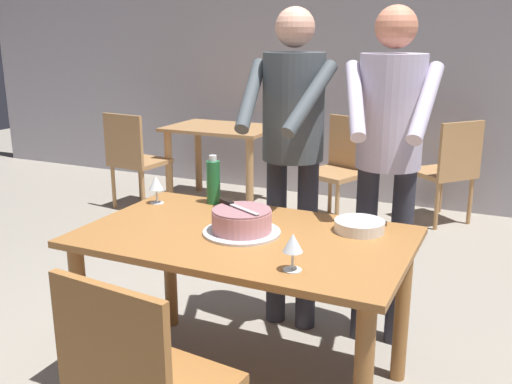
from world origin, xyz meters
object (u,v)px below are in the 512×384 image
object	(u,v)px
person_cutting_cake	(292,136)
background_chair_0	(134,157)
cake_on_platter	(241,222)
plate_stack	(359,226)
cake_knife	(232,204)
person_standing_beside	(389,142)
wine_glass_near	(156,184)
wine_glass_far	(293,244)
main_dining_table	(245,259)
background_table	(222,144)
background_chair_1	(448,168)
water_bottle	(213,181)
background_chair_2	(340,165)

from	to	relation	value
person_cutting_cake	background_chair_0	size ratio (longest dim) A/B	1.91
cake_on_platter	background_chair_0	world-z (taller)	background_chair_0
plate_stack	background_chair_0	distance (m)	3.21
cake_knife	person_standing_beside	size ratio (longest dim) A/B	0.15
wine_glass_near	person_standing_beside	xyz separation A→B (m)	(1.07, 0.44, 0.22)
wine_glass_far	person_standing_beside	bearing A→B (deg)	82.44
main_dining_table	person_standing_beside	world-z (taller)	person_standing_beside
background_table	background_chair_0	distance (m)	0.83
plate_stack	background_chair_1	bearing A→B (deg)	88.32
plate_stack	person_cutting_cake	distance (m)	0.69
person_cutting_cake	water_bottle	bearing A→B (deg)	-137.66
background_chair_1	background_chair_0	bearing A→B (deg)	-164.20
wine_glass_far	plate_stack	bearing A→B (deg)	78.25
plate_stack	background_chair_0	xyz separation A→B (m)	(-2.60, 1.86, -0.28)
person_standing_beside	background_chair_0	world-z (taller)	person_standing_beside
water_bottle	background_chair_2	bearing A→B (deg)	89.69
plate_stack	background_table	distance (m)	3.10
cake_knife	plate_stack	bearing A→B (deg)	22.06
main_dining_table	person_standing_beside	distance (m)	0.93
plate_stack	background_chair_0	world-z (taller)	background_chair_0
person_cutting_cake	background_chair_1	world-z (taller)	person_cutting_cake
cake_knife	person_cutting_cake	distance (m)	0.65
background_chair_1	background_chair_2	world-z (taller)	same
main_dining_table	cake_on_platter	size ratio (longest dim) A/B	4.18
person_cutting_cake	person_standing_beside	world-z (taller)	same
cake_on_platter	water_bottle	xyz separation A→B (m)	(-0.34, 0.36, 0.06)
cake_on_platter	wine_glass_far	distance (m)	0.45
cake_knife	plate_stack	world-z (taller)	cake_knife
plate_stack	wine_glass_near	size ratio (longest dim) A/B	1.53
background_table	background_chair_1	bearing A→B (deg)	6.42
wine_glass_far	person_standing_beside	world-z (taller)	person_standing_beside
plate_stack	background_chair_1	world-z (taller)	background_chair_1
water_bottle	main_dining_table	bearing A→B (deg)	-45.44
plate_stack	water_bottle	world-z (taller)	water_bottle
cake_knife	background_chair_2	world-z (taller)	background_chair_2
cake_knife	person_cutting_cake	world-z (taller)	person_cutting_cake
cake_on_platter	water_bottle	distance (m)	0.49
person_cutting_cake	background_table	size ratio (longest dim) A/B	1.72
background_chair_0	background_chair_2	world-z (taller)	same
background_chair_1	cake_knife	bearing A→B (deg)	-101.93
plate_stack	water_bottle	size ratio (longest dim) A/B	0.88
cake_on_platter	person_cutting_cake	bearing A→B (deg)	91.77
background_chair_2	water_bottle	bearing A→B (deg)	-90.31
cake_on_platter	wine_glass_near	bearing A→B (deg)	158.86
cake_on_platter	water_bottle	size ratio (longest dim) A/B	1.36
person_cutting_cake	person_standing_beside	bearing A→B (deg)	3.48
person_cutting_cake	background_chair_0	xyz separation A→B (m)	(-2.12, 1.46, -0.58)
background_table	background_chair_0	size ratio (longest dim) A/B	1.11
cake_knife	background_chair_0	distance (m)	2.96
person_cutting_cake	main_dining_table	bearing A→B (deg)	-87.00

